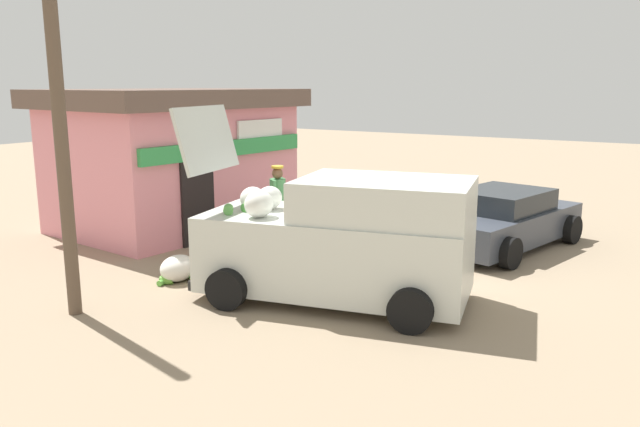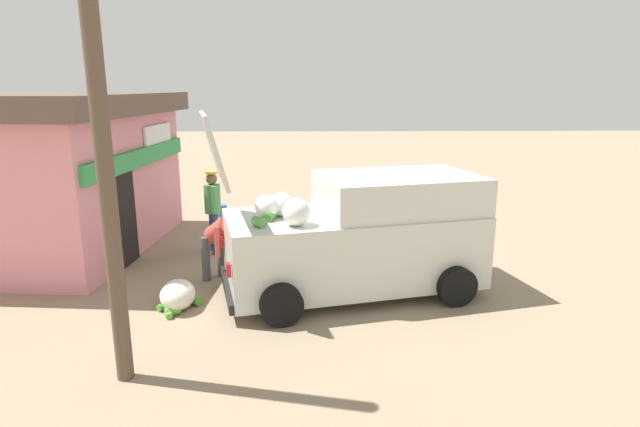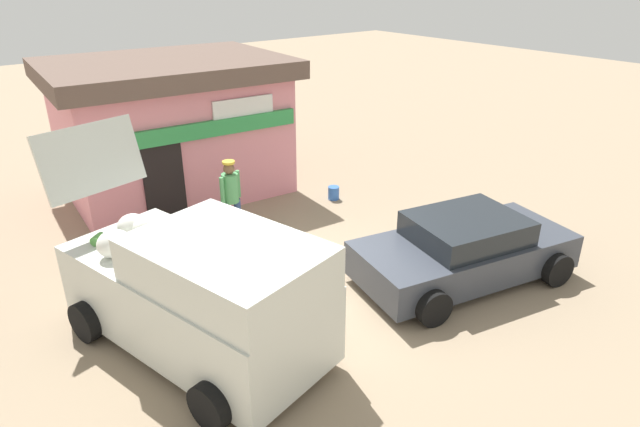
# 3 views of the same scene
# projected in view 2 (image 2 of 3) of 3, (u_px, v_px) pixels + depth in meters

# --- Properties ---
(ground_plane) EXTENTS (60.00, 60.00, 0.00)m
(ground_plane) POSITION_uv_depth(u_px,v_px,m) (333.00, 246.00, 11.56)
(ground_plane) COLOR gray
(storefront_bar) EXTENTS (5.90, 4.66, 3.33)m
(storefront_bar) POSITION_uv_depth(u_px,v_px,m) (55.00, 172.00, 10.94)
(storefront_bar) COLOR pink
(storefront_bar) RESTS_ON ground_plane
(delivery_van) EXTENTS (3.00, 4.84, 3.09)m
(delivery_van) POSITION_uv_depth(u_px,v_px,m) (361.00, 235.00, 8.82)
(delivery_van) COLOR silver
(delivery_van) RESTS_ON ground_plane
(parked_sedan) EXTENTS (4.36, 2.82, 1.25)m
(parked_sedan) POSITION_uv_depth(u_px,v_px,m) (386.00, 199.00, 13.56)
(parked_sedan) COLOR #383D47
(parked_sedan) RESTS_ON ground_plane
(vendor_standing) EXTENTS (0.55, 0.43, 1.76)m
(vendor_standing) POSITION_uv_depth(u_px,v_px,m) (213.00, 206.00, 10.89)
(vendor_standing) COLOR navy
(vendor_standing) RESTS_ON ground_plane
(customer_bending) EXTENTS (0.76, 0.76, 1.31)m
(customer_bending) POSITION_uv_depth(u_px,v_px,m) (220.00, 238.00, 9.27)
(customer_bending) COLOR #4C4C51
(customer_bending) RESTS_ON ground_plane
(unloaded_banana_pile) EXTENTS (0.82, 0.69, 0.47)m
(unloaded_banana_pile) POSITION_uv_depth(u_px,v_px,m) (178.00, 296.00, 8.25)
(unloaded_banana_pile) COLOR silver
(unloaded_banana_pile) RESTS_ON ground_plane
(paint_bucket) EXTENTS (0.28, 0.28, 0.33)m
(paint_bucket) POSITION_uv_depth(u_px,v_px,m) (222.00, 211.00, 14.07)
(paint_bucket) COLOR blue
(paint_bucket) RESTS_ON ground_plane
(utility_pole) EXTENTS (0.20, 0.20, 5.28)m
(utility_pole) POSITION_uv_depth(u_px,v_px,m) (105.00, 164.00, 5.70)
(utility_pole) COLOR brown
(utility_pole) RESTS_ON ground_plane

